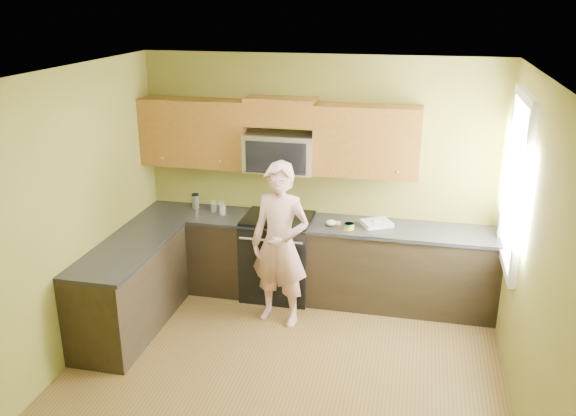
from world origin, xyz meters
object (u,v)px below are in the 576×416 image
(woman, at_px, (280,245))
(travel_mug, at_px, (196,208))
(frying_pan, at_px, (279,223))
(stove, at_px, (278,256))
(butter_tub, at_px, (349,229))
(microwave, at_px, (280,171))

(woman, bearing_deg, travel_mug, 160.25)
(frying_pan, bearing_deg, stove, 107.79)
(frying_pan, distance_m, butter_tub, 0.76)
(butter_tub, height_order, travel_mug, travel_mug)
(microwave, height_order, frying_pan, microwave)
(stove, bearing_deg, microwave, 90.00)
(stove, bearing_deg, travel_mug, 170.83)
(microwave, height_order, woman, woman)
(frying_pan, xyz_separation_m, travel_mug, (-1.08, 0.34, -0.03))
(microwave, distance_m, frying_pan, 0.59)
(stove, xyz_separation_m, microwave, (0.00, 0.12, 0.97))
(microwave, xyz_separation_m, frying_pan, (0.05, -0.30, -0.50))
(stove, distance_m, woman, 0.72)
(woman, height_order, travel_mug, woman)
(travel_mug, bearing_deg, stove, -9.17)
(microwave, bearing_deg, butter_tub, -16.91)
(stove, distance_m, microwave, 0.98)
(stove, xyz_separation_m, woman, (0.16, -0.58, 0.39))
(woman, bearing_deg, stove, 117.81)
(butter_tub, bearing_deg, travel_mug, 171.10)
(woman, bearing_deg, microwave, 115.13)
(frying_pan, height_order, travel_mug, travel_mug)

